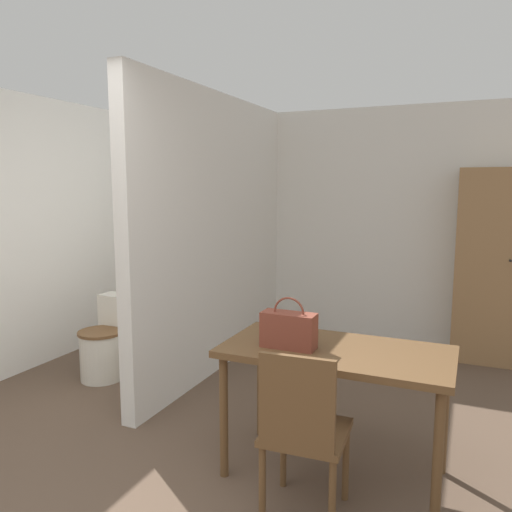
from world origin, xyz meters
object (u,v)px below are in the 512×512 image
at_px(handbag, 289,329).
at_px(wooden_cabinet, 489,266).
at_px(toilet, 105,344).
at_px(dining_table, 336,363).
at_px(wooden_chair, 303,429).

height_order(handbag, wooden_cabinet, wooden_cabinet).
bearing_deg(toilet, dining_table, -16.61).
height_order(wooden_chair, toilet, wooden_chair).
distance_m(handbag, wooden_cabinet, 2.80).
bearing_deg(dining_table, handbag, -159.60).
bearing_deg(wooden_chair, dining_table, 81.68).
xyz_separation_m(dining_table, toilet, (-2.25, 0.67, -0.38)).
bearing_deg(wooden_cabinet, dining_table, -108.57).
height_order(toilet, handbag, handbag).
xyz_separation_m(dining_table, wooden_chair, (-0.04, -0.47, -0.19)).
relative_size(toilet, handbag, 2.27).
height_order(dining_table, toilet, dining_table).
bearing_deg(wooden_cabinet, wooden_chair, -106.54).
xyz_separation_m(dining_table, wooden_cabinet, (0.83, 2.48, 0.24)).
distance_m(wooden_chair, wooden_cabinet, 3.10).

